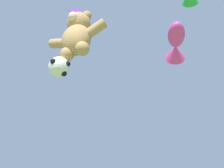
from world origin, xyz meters
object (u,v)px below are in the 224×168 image
at_px(fish_kite_magenta, 176,44).
at_px(diamond_kite, 77,17).
at_px(teddy_bear_kite, 77,35).
at_px(soccer_ball_kite, 59,67).

bearing_deg(fish_kite_magenta, diamond_kite, -146.15).
bearing_deg(diamond_kite, teddy_bear_kite, -46.59).
distance_m(fish_kite_magenta, diamond_kite, 4.91).
relative_size(fish_kite_magenta, diamond_kite, 0.81).
relative_size(teddy_bear_kite, diamond_kite, 0.85).
bearing_deg(soccer_ball_kite, fish_kite_magenta, 45.26).
relative_size(teddy_bear_kite, fish_kite_magenta, 1.05).
height_order(teddy_bear_kite, diamond_kite, diamond_kite).
height_order(fish_kite_magenta, diamond_kite, diamond_kite).
xyz_separation_m(teddy_bear_kite, diamond_kite, (-0.92, 0.98, 3.16)).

